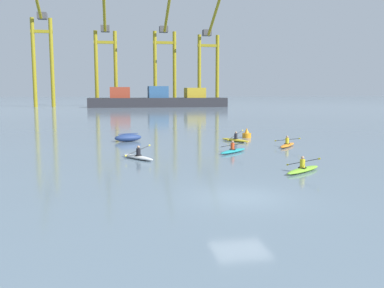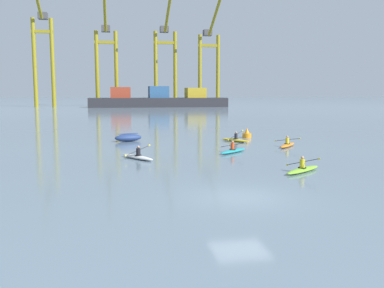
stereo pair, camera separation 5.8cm
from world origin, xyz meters
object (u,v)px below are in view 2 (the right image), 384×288
object	(u,v)px
gantry_crane_east	(210,56)
kayak_yellow	(235,140)
capsized_dinghy	(128,138)
channel_buoy	(247,134)
container_barge	(158,100)
gantry_crane_east_mid	(166,54)
kayak_teal	(233,150)
kayak_lime	(303,169)
gantry_crane_west	(43,48)
kayak_orange	(287,145)
kayak_white	(138,157)
gantry_crane_west_mid	(106,54)

from	to	relation	value
gantry_crane_east	kayak_yellow	xyz separation A→B (m)	(-21.36, -103.28, -16.63)
gantry_crane_east	capsized_dinghy	size ratio (longest dim) A/B	12.09
gantry_crane_east	channel_buoy	world-z (taller)	gantry_crane_east
container_barge	kayak_yellow	size ratio (longest dim) A/B	13.04
gantry_crane_east_mid	kayak_teal	xyz separation A→B (m)	(-8.50, -109.71, -17.08)
kayak_lime	channel_buoy	bearing A→B (deg)	81.97
gantry_crane_west	kayak_teal	distance (m)	111.57
kayak_teal	kayak_lime	distance (m)	8.49
gantry_crane_west	channel_buoy	bearing A→B (deg)	-70.33
container_barge	kayak_orange	world-z (taller)	container_barge
kayak_white	kayak_orange	bearing A→B (deg)	18.14
gantry_crane_west_mid	kayak_lime	bearing A→B (deg)	-83.76
capsized_dinghy	kayak_teal	bearing A→B (deg)	-49.46
capsized_dinghy	kayak_white	size ratio (longest dim) A/B	0.88
kayak_yellow	gantry_crane_west_mid	bearing A→B (deg)	97.44
kayak_orange	gantry_crane_west	bearing A→B (deg)	108.92
container_barge	channel_buoy	world-z (taller)	container_barge
container_barge	gantry_crane_west	bearing A→B (deg)	168.12
channel_buoy	gantry_crane_east_mid	bearing A→B (deg)	87.65
container_barge	capsized_dinghy	world-z (taller)	container_barge
kayak_yellow	gantry_crane_east_mid	bearing A→B (deg)	86.52
gantry_crane_west	kayak_orange	size ratio (longest dim) A/B	11.91
gantry_crane_west	capsized_dinghy	xyz separation A→B (m)	(22.22, -97.03, -17.64)
capsized_dinghy	kayak_white	xyz separation A→B (m)	(0.27, -10.67, -0.18)
kayak_teal	channel_buoy	bearing A→B (deg)	66.39
kayak_orange	kayak_yellow	bearing A→B (deg)	126.43
gantry_crane_west_mid	gantry_crane_east	bearing A→B (deg)	4.68
gantry_crane_east	kayak_yellow	bearing A→B (deg)	-101.68
kayak_white	kayak_orange	distance (m)	13.65
kayak_white	kayak_teal	world-z (taller)	same
gantry_crane_east	kayak_lime	xyz separation A→B (m)	(-21.81, -118.60, -16.63)
kayak_lime	gantry_crane_west	bearing A→B (deg)	105.50
channel_buoy	kayak_white	bearing A→B (deg)	-135.10
channel_buoy	kayak_white	xyz separation A→B (m)	(-11.81, -11.77, -0.19)
gantry_crane_east_mid	kayak_orange	world-z (taller)	gantry_crane_east_mid
gantry_crane_west_mid	kayak_yellow	size ratio (longest dim) A/B	10.69
gantry_crane_east_mid	kayak_yellow	world-z (taller)	gantry_crane_east_mid
gantry_crane_east	kayak_orange	bearing A→B (deg)	-99.51
gantry_crane_west_mid	gantry_crane_west	bearing A→B (deg)	-175.56
gantry_crane_east	kayak_teal	bearing A→B (deg)	-102.09
gantry_crane_east	channel_buoy	distance (m)	103.38
gantry_crane_east_mid	kayak_white	world-z (taller)	gantry_crane_east_mid
gantry_crane_east	kayak_yellow	world-z (taller)	gantry_crane_east
kayak_white	kayak_teal	distance (m)	7.60
kayak_yellow	kayak_white	distance (m)	13.02
channel_buoy	kayak_white	world-z (taller)	channel_buoy
container_barge	gantry_crane_west	xyz separation A→B (m)	(-34.65, 7.29, 15.80)
capsized_dinghy	kayak_teal	world-z (taller)	kayak_teal
gantry_crane_west	kayak_yellow	world-z (taller)	gantry_crane_west
gantry_crane_west	gantry_crane_west_mid	world-z (taller)	gantry_crane_west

